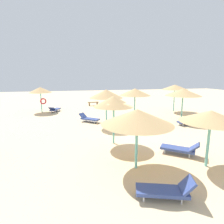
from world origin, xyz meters
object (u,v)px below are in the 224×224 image
at_px(parasol_1, 135,92).
at_px(parasol_3, 183,92).
at_px(parasol_4, 106,94).
at_px(lounger_0, 166,190).
at_px(lounger_6, 55,109).
at_px(parasol_7, 211,116).
at_px(parasol_8, 114,101).
at_px(parasol_0, 137,117).
at_px(bench_0, 93,103).
at_px(parasol_9, 175,87).
at_px(parasol_6, 40,90).
at_px(lounger_7, 180,149).
at_px(lounger_1, 142,120).
at_px(lounger_3, 189,121).
at_px(lounger_4, 89,118).

distance_m(parasol_1, parasol_3, 4.26).
height_order(parasol_4, lounger_0, parasol_4).
height_order(lounger_0, lounger_6, lounger_0).
height_order(parasol_7, parasol_8, parasol_8).
distance_m(parasol_0, parasol_4, 7.22).
bearing_deg(bench_0, parasol_9, -36.51).
distance_m(parasol_6, lounger_6, 2.64).
distance_m(parasol_1, parasol_9, 6.52).
relative_size(parasol_7, lounger_7, 1.42).
distance_m(lounger_6, bench_0, 6.01).
xyz_separation_m(parasol_7, lounger_0, (-2.92, -1.64, -1.99)).
height_order(lounger_1, lounger_7, lounger_7).
relative_size(parasol_4, lounger_0, 1.51).
height_order(parasol_4, parasol_7, parasol_4).
xyz_separation_m(lounger_1, lounger_6, (-7.60, 7.03, 0.00)).
bearing_deg(lounger_6, parasol_8, -69.20).
xyz_separation_m(lounger_0, lounger_6, (-4.67, 16.40, -0.01)).
relative_size(lounger_1, lounger_3, 1.00).
bearing_deg(parasol_9, parasol_8, -137.51).
bearing_deg(parasol_6, lounger_1, -39.66).
bearing_deg(parasol_4, lounger_7, -67.56).
relative_size(parasol_1, parasol_4, 0.98).
relative_size(parasol_7, lounger_4, 1.44).
relative_size(parasol_7, bench_0, 1.72).
bearing_deg(lounger_6, lounger_1, -42.77).
xyz_separation_m(parasol_4, lounger_4, (-1.27, 1.55, -2.30)).
xyz_separation_m(lounger_4, lounger_6, (-3.26, 5.43, -0.01)).
xyz_separation_m(parasol_4, lounger_7, (2.64, -6.40, -2.30)).
distance_m(parasol_0, parasol_7, 3.20).
relative_size(parasol_9, lounger_7, 1.63).
bearing_deg(parasol_8, lounger_6, 110.80).
distance_m(parasol_6, lounger_4, 7.87).
height_order(parasol_3, lounger_7, parasol_3).
relative_size(parasol_8, lounger_4, 1.57).
height_order(parasol_1, parasol_9, parasol_9).
bearing_deg(bench_0, lounger_4, -99.73).
bearing_deg(lounger_6, parasol_7, -62.79).
bearing_deg(lounger_3, parasol_1, 144.90).
bearing_deg(lounger_6, parasol_9, -11.34).
xyz_separation_m(parasol_0, lounger_4, (-1.17, 8.76, -2.00)).
distance_m(parasol_8, lounger_4, 6.07).
bearing_deg(bench_0, lounger_6, -143.15).
xyz_separation_m(parasol_8, lounger_4, (-0.92, 5.57, -2.24)).
xyz_separation_m(parasol_4, parasol_9, (8.74, 4.32, 0.14)).
height_order(parasol_4, lounger_1, parasol_4).
xyz_separation_m(parasol_4, lounger_0, (0.13, -9.42, -2.29)).
bearing_deg(lounger_4, parasol_7, -65.12).
xyz_separation_m(parasol_0, parasol_6, (-5.90, 14.68, 0.13)).
relative_size(parasol_8, lounger_7, 1.55).
bearing_deg(parasol_6, bench_0, 26.44).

